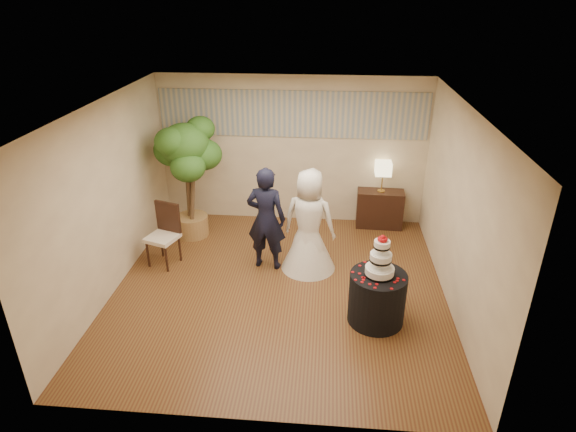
# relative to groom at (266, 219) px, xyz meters

# --- Properties ---
(floor) EXTENTS (5.00, 5.00, 0.00)m
(floor) POSITION_rel_groom_xyz_m (0.27, -0.65, -0.86)
(floor) COLOR brown
(floor) RESTS_ON ground
(ceiling) EXTENTS (5.00, 5.00, 0.00)m
(ceiling) POSITION_rel_groom_xyz_m (0.27, -0.65, 1.94)
(ceiling) COLOR white
(ceiling) RESTS_ON wall_back
(wall_back) EXTENTS (5.00, 0.06, 2.80)m
(wall_back) POSITION_rel_groom_xyz_m (0.27, 1.85, 0.54)
(wall_back) COLOR beige
(wall_back) RESTS_ON ground
(wall_front) EXTENTS (5.00, 0.06, 2.80)m
(wall_front) POSITION_rel_groom_xyz_m (0.27, -3.15, 0.54)
(wall_front) COLOR beige
(wall_front) RESTS_ON ground
(wall_left) EXTENTS (0.06, 5.00, 2.80)m
(wall_left) POSITION_rel_groom_xyz_m (-2.23, -0.65, 0.54)
(wall_left) COLOR beige
(wall_left) RESTS_ON ground
(wall_right) EXTENTS (0.06, 5.00, 2.80)m
(wall_right) POSITION_rel_groom_xyz_m (2.77, -0.65, 0.54)
(wall_right) COLOR beige
(wall_right) RESTS_ON ground
(mural_border) EXTENTS (4.90, 0.02, 0.85)m
(mural_border) POSITION_rel_groom_xyz_m (0.27, 1.83, 1.24)
(mural_border) COLOR #9A9B91
(mural_border) RESTS_ON wall_back
(groom) EXTENTS (0.68, 0.50, 1.73)m
(groom) POSITION_rel_groom_xyz_m (0.00, 0.00, 0.00)
(groom) COLOR black
(groom) RESTS_ON floor
(bride) EXTENTS (1.06, 1.06, 1.71)m
(bride) POSITION_rel_groom_xyz_m (0.68, 0.01, -0.01)
(bride) COLOR white
(bride) RESTS_ON floor
(cake_table) EXTENTS (1.02, 1.02, 0.74)m
(cake_table) POSITION_rel_groom_xyz_m (1.68, -1.30, -0.49)
(cake_table) COLOR black
(cake_table) RESTS_ON floor
(wedding_cake) EXTENTS (0.39, 0.39, 0.60)m
(wedding_cake) POSITION_rel_groom_xyz_m (1.68, -1.30, 0.17)
(wedding_cake) COLOR white
(wedding_cake) RESTS_ON cake_table
(console) EXTENTS (0.88, 0.42, 0.72)m
(console) POSITION_rel_groom_xyz_m (1.96, 1.64, -0.50)
(console) COLOR black
(console) RESTS_ON floor
(table_lamp) EXTENTS (0.29, 0.29, 0.58)m
(table_lamp) POSITION_rel_groom_xyz_m (1.96, 1.64, 0.15)
(table_lamp) COLOR beige
(table_lamp) RESTS_ON console
(ficus_tree) EXTENTS (1.28, 1.28, 2.23)m
(ficus_tree) POSITION_rel_groom_xyz_m (-1.52, 0.97, 0.25)
(ficus_tree) COLOR #2D5B1C
(ficus_tree) RESTS_ON floor
(side_chair) EXTENTS (0.61, 0.62, 1.04)m
(side_chair) POSITION_rel_groom_xyz_m (-1.71, -0.08, -0.34)
(side_chair) COLOR black
(side_chair) RESTS_ON floor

